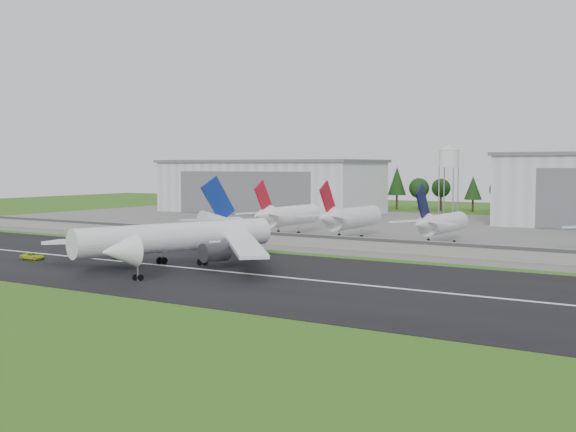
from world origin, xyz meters
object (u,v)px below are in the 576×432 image
Objects in this scene: ground_vehicle at (32,256)px; parked_jet_red_b at (348,218)px; parked_jet_red_a at (286,215)px; main_airliner at (175,244)px; parked_jet_navy at (439,223)px.

parked_jet_red_b is at bearing -40.14° from ground_vehicle.
parked_jet_red_a is (18.35, 74.75, 5.35)m from ground_vehicle.
parked_jet_red_a is (-16.04, 66.98, 1.30)m from main_airliner.
parked_jet_red_b is at bearing -75.15° from main_airliner.
main_airliner reaches higher than parked_jet_navy.
ground_vehicle is 84.43m from parked_jet_red_b.
parked_jet_navy reaches higher than ground_vehicle.
main_airliner is at bearing -89.95° from ground_vehicle.
parked_jet_red_b is at bearing 179.84° from parked_jet_navy.
ground_vehicle is (-34.39, -7.77, -4.05)m from main_airliner.
main_airliner reaches higher than parked_jet_red_b.
parked_jet_navy is (47.04, -0.06, -0.34)m from parked_jet_red_a.
ground_vehicle is 77.16m from parked_jet_red_a.
ground_vehicle is 0.17× the size of parked_jet_red_a.
main_airliner is 1.84× the size of parked_jet_red_a.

